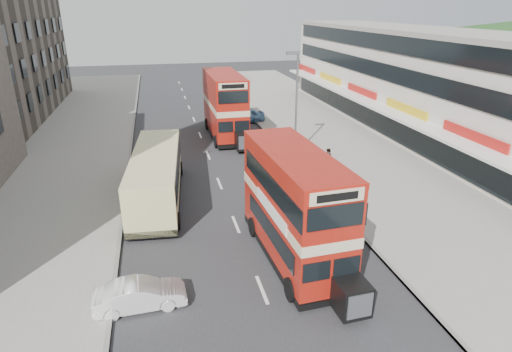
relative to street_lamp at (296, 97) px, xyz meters
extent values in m
plane|color=#28282B|center=(-6.52, -18.00, -4.78)|extent=(160.00, 160.00, 0.00)
cube|color=#28282B|center=(-6.52, 2.00, -4.78)|extent=(12.00, 90.00, 0.01)
cube|color=gray|center=(5.48, 2.00, -4.71)|extent=(12.00, 90.00, 0.15)
cube|color=gray|center=(-18.52, 2.00, -4.71)|extent=(12.00, 90.00, 0.15)
cube|color=gray|center=(-12.62, 2.00, -4.71)|extent=(0.20, 90.00, 0.16)
cube|color=gray|center=(-0.42, 2.00, -4.71)|extent=(0.20, 90.00, 0.16)
cube|color=beige|center=(13.48, 4.00, -0.28)|extent=(8.00, 46.00, 9.00)
cube|color=black|center=(9.43, 4.00, -3.18)|extent=(0.10, 44.00, 2.40)
cube|color=gray|center=(13.48, 4.00, 4.32)|extent=(8.20, 46.20, 0.40)
cube|color=white|center=(8.58, 4.00, -1.78)|extent=(1.80, 44.00, 0.20)
cylinder|color=slate|center=(0.08, 0.00, -0.78)|extent=(0.16, 0.16, 8.00)
cube|color=slate|center=(-0.32, 0.00, 3.22)|extent=(1.00, 0.20, 0.25)
cube|color=black|center=(-4.50, -13.84, -4.43)|extent=(2.98, 8.15, 0.35)
cube|color=maroon|center=(-4.50, -13.84, -3.23)|extent=(2.96, 8.15, 2.21)
cube|color=beige|center=(-4.50, -13.84, -1.98)|extent=(3.00, 8.19, 0.45)
cube|color=maroon|center=(-4.50, -13.84, -0.77)|extent=(2.96, 8.15, 2.11)
cube|color=maroon|center=(-4.50, -13.84, 0.36)|extent=(2.98, 8.17, 0.25)
cube|color=black|center=(-3.61, -18.41, -3.88)|extent=(1.27, 1.27, 1.30)
cube|color=black|center=(-4.29, 7.12, -4.41)|extent=(2.78, 8.67, 0.38)
cube|color=maroon|center=(-4.29, 7.12, -3.11)|extent=(2.76, 8.67, 2.38)
cube|color=beige|center=(-4.29, 7.12, -1.76)|extent=(2.80, 8.71, 0.49)
cube|color=maroon|center=(-4.29, 7.12, -0.46)|extent=(2.76, 8.67, 2.27)
cube|color=maroon|center=(-4.29, 7.12, 0.76)|extent=(2.78, 8.69, 0.27)
cube|color=black|center=(-3.58, 2.15, -3.81)|extent=(1.31, 1.31, 1.41)
cube|color=black|center=(-10.58, -5.68, -4.36)|extent=(3.54, 10.73, 0.42)
cube|color=beige|center=(-10.58, -5.68, -3.15)|extent=(3.52, 10.73, 2.74)
imported|color=white|center=(-11.47, -16.00, -4.20)|extent=(3.63, 1.41, 1.18)
imported|color=#A71016|center=(-1.38, -3.02, -4.13)|extent=(4.52, 1.87, 1.31)
imported|color=#BE5213|center=(-1.59, 3.46, -4.18)|extent=(4.44, 2.21, 1.21)
imported|color=#5D91BB|center=(-1.65, 11.57, -4.07)|extent=(4.31, 1.91, 1.44)
imported|color=gray|center=(1.47, -3.34, -3.86)|extent=(0.69, 0.63, 1.55)
imported|color=gray|center=(-3.02, -0.28, -4.33)|extent=(0.62, 1.72, 0.90)
imported|color=black|center=(-3.02, -0.28, -3.46)|extent=(0.72, 0.48, 1.96)
camera|label=1|loc=(-10.20, -30.70, 6.41)|focal=30.24mm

